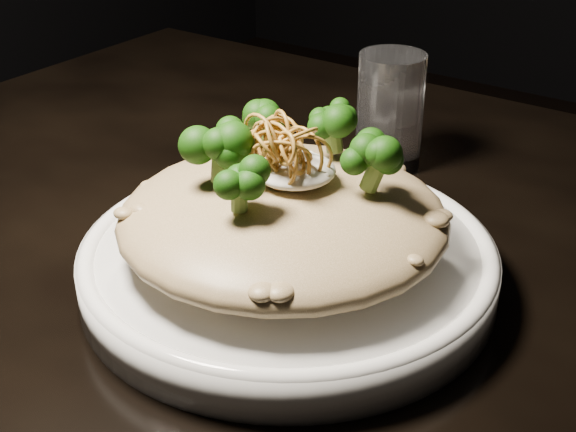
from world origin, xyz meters
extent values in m
cube|color=black|center=(0.00, 0.00, 0.73)|extent=(1.10, 0.80, 0.04)
cylinder|color=black|center=(-0.48, 0.33, 0.35)|extent=(0.05, 0.05, 0.71)
cylinder|color=white|center=(-0.01, -0.05, 0.77)|extent=(0.30, 0.30, 0.03)
ellipsoid|color=brown|center=(-0.01, -0.06, 0.81)|extent=(0.23, 0.23, 0.05)
ellipsoid|color=white|center=(-0.01, -0.05, 0.84)|extent=(0.06, 0.06, 0.02)
cylinder|color=white|center=(-0.05, 0.17, 0.80)|extent=(0.08, 0.08, 0.11)
camera|label=1|loc=(0.27, -0.45, 1.07)|focal=50.00mm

